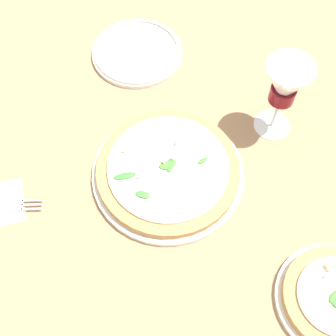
{
  "coord_description": "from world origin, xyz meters",
  "views": [
    {
      "loc": [
        -0.25,
        -0.36,
        0.82
      ],
      "look_at": [
        -0.03,
        0.02,
        0.03
      ],
      "focal_mm": 50.0,
      "sensor_mm": 36.0,
      "label": 1
    }
  ],
  "objects_px": {
    "side_plate_white": "(137,52)",
    "wine_glass": "(285,87)",
    "pizza_personal_side": "(334,298)",
    "pizza_arugula_main": "(168,171)"
  },
  "relations": [
    {
      "from": "side_plate_white",
      "to": "wine_glass",
      "type": "bearing_deg",
      "value": -64.08
    },
    {
      "from": "pizza_personal_side",
      "to": "side_plate_white",
      "type": "distance_m",
      "value": 0.67
    },
    {
      "from": "pizza_arugula_main",
      "to": "side_plate_white",
      "type": "height_order",
      "value": "pizza_arugula_main"
    },
    {
      "from": "pizza_arugula_main",
      "to": "pizza_personal_side",
      "type": "xyz_separation_m",
      "value": [
        0.13,
        -0.35,
        -0.0
      ]
    },
    {
      "from": "wine_glass",
      "to": "side_plate_white",
      "type": "xyz_separation_m",
      "value": [
        -0.15,
        0.32,
        -0.12
      ]
    },
    {
      "from": "pizza_arugula_main",
      "to": "pizza_personal_side",
      "type": "distance_m",
      "value": 0.38
    },
    {
      "from": "pizza_arugula_main",
      "to": "pizza_personal_side",
      "type": "bearing_deg",
      "value": -70.58
    },
    {
      "from": "pizza_arugula_main",
      "to": "side_plate_white",
      "type": "relative_size",
      "value": 1.43
    },
    {
      "from": "side_plate_white",
      "to": "pizza_arugula_main",
      "type": "bearing_deg",
      "value": -107.0
    },
    {
      "from": "side_plate_white",
      "to": "pizza_personal_side",
      "type": "bearing_deg",
      "value": -87.52
    }
  ]
}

